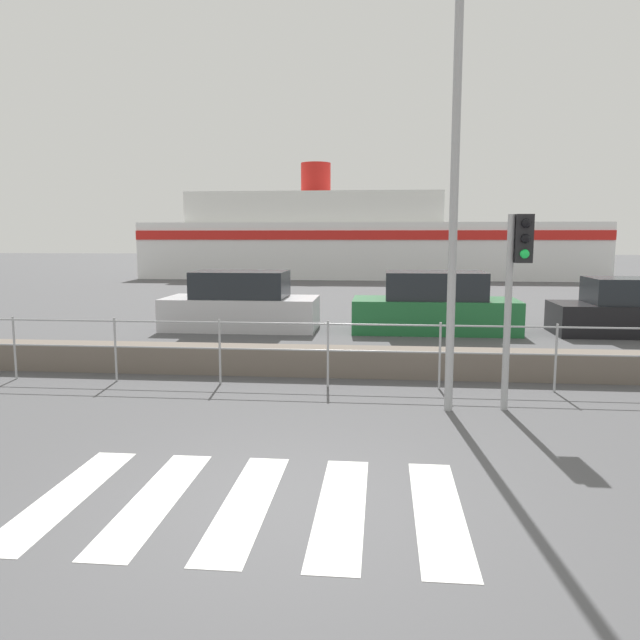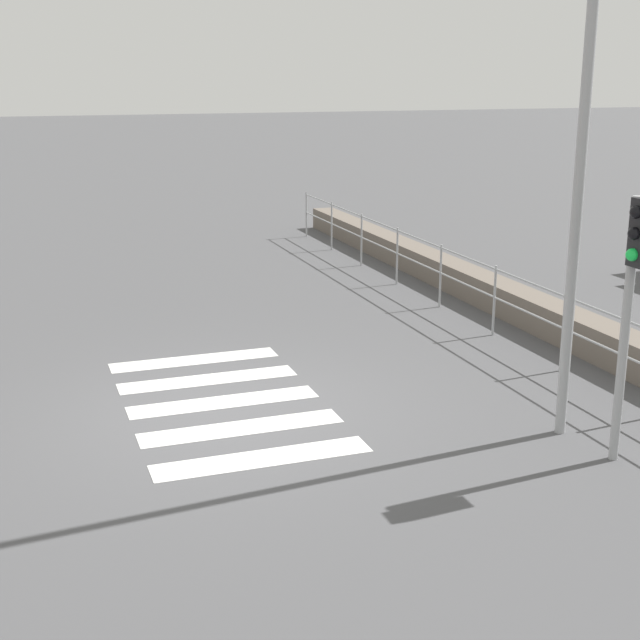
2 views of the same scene
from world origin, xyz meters
name	(u,v)px [view 2 (image 2 of 2)]	position (x,y,z in m)	size (l,w,h in m)	color
ground_plane	(230,412)	(0.00, 0.00, 0.00)	(160.00, 160.00, 0.00)	#4C4C4F
crosswalk	(223,402)	(-0.36, 0.00, 0.00)	(4.05, 2.40, 0.01)	silver
seawall	(614,347)	(0.00, 5.58, 0.26)	(24.71, 0.55, 0.51)	#6B6056
harbor_fence	(564,320)	(0.00, 4.70, 0.74)	(22.28, 0.04, 1.12)	#9EA0A3
traffic_light_far	(637,272)	(2.80, 3.54, 2.08)	(0.34, 0.32, 2.83)	#9EA0A3
streetlamp	(573,79)	(1.87, 3.27, 3.94)	(0.32, 1.01, 6.42)	#9EA0A3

